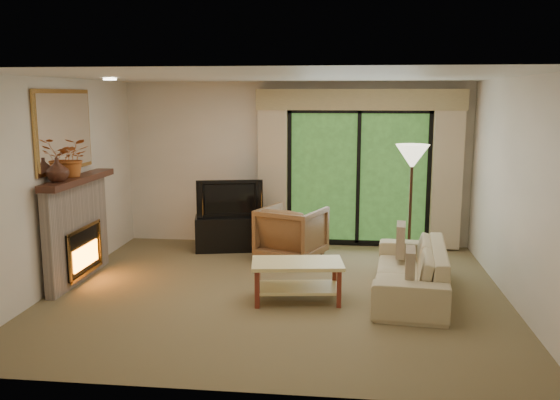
# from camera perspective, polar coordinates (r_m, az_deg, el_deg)

# --- Properties ---
(floor) EXTENTS (5.50, 5.50, 0.00)m
(floor) POSITION_cam_1_polar(r_m,az_deg,el_deg) (7.36, -0.27, -8.87)
(floor) COLOR brown
(floor) RESTS_ON ground
(ceiling) EXTENTS (5.50, 5.50, 0.00)m
(ceiling) POSITION_cam_1_polar(r_m,az_deg,el_deg) (6.97, -0.29, 11.80)
(ceiling) COLOR silver
(ceiling) RESTS_ON ground
(wall_back) EXTENTS (5.00, 0.00, 5.00)m
(wall_back) POSITION_cam_1_polar(r_m,az_deg,el_deg) (9.51, 1.52, 3.49)
(wall_back) COLOR beige
(wall_back) RESTS_ON ground
(wall_front) EXTENTS (5.00, 0.00, 5.00)m
(wall_front) POSITION_cam_1_polar(r_m,az_deg,el_deg) (4.62, -3.97, -3.59)
(wall_front) COLOR beige
(wall_front) RESTS_ON ground
(wall_left) EXTENTS (0.00, 5.00, 5.00)m
(wall_left) POSITION_cam_1_polar(r_m,az_deg,el_deg) (7.86, -20.61, 1.46)
(wall_left) COLOR beige
(wall_left) RESTS_ON ground
(wall_right) EXTENTS (0.00, 5.00, 5.00)m
(wall_right) POSITION_cam_1_polar(r_m,az_deg,el_deg) (7.26, 21.83, 0.71)
(wall_right) COLOR beige
(wall_right) RESTS_ON ground
(fireplace) EXTENTS (0.24, 1.70, 1.37)m
(fireplace) POSITION_cam_1_polar(r_m,az_deg,el_deg) (8.09, -18.95, -2.65)
(fireplace) COLOR gray
(fireplace) RESTS_ON floor
(mirror) EXTENTS (0.07, 1.45, 1.02)m
(mirror) POSITION_cam_1_polar(r_m,az_deg,el_deg) (7.96, -20.03, 6.30)
(mirror) COLOR #B48845
(mirror) RESTS_ON wall_left
(sliding_door) EXTENTS (2.26, 0.10, 2.16)m
(sliding_door) POSITION_cam_1_polar(r_m,az_deg,el_deg) (9.45, 7.54, 2.14)
(sliding_door) COLOR black
(sliding_door) RESTS_ON floor
(curtain_left) EXTENTS (0.45, 0.18, 2.35)m
(curtain_left) POSITION_cam_1_polar(r_m,az_deg,el_deg) (9.40, -0.70, 2.80)
(curtain_left) COLOR tan
(curtain_left) RESTS_ON floor
(curtain_right) EXTENTS (0.45, 0.18, 2.35)m
(curtain_right) POSITION_cam_1_polar(r_m,az_deg,el_deg) (9.45, 15.78, 2.46)
(curtain_right) COLOR tan
(curtain_right) RESTS_ON floor
(cornice) EXTENTS (3.20, 0.24, 0.32)m
(cornice) POSITION_cam_1_polar(r_m,az_deg,el_deg) (9.27, 7.72, 9.55)
(cornice) COLOR tan
(cornice) RESTS_ON wall_back
(media_console) EXTENTS (1.14, 0.69, 0.53)m
(media_console) POSITION_cam_1_polar(r_m,az_deg,el_deg) (9.29, -4.82, -3.18)
(media_console) COLOR black
(media_console) RESTS_ON floor
(tv) EXTENTS (1.02, 0.34, 0.58)m
(tv) POSITION_cam_1_polar(r_m,az_deg,el_deg) (9.18, -4.88, 0.22)
(tv) COLOR black
(tv) RESTS_ON media_console
(armchair) EXTENTS (1.11, 1.12, 0.79)m
(armchair) POSITION_cam_1_polar(r_m,az_deg,el_deg) (8.68, 1.13, -3.20)
(armchair) COLOR brown
(armchair) RESTS_ON floor
(sofa) EXTENTS (1.02, 2.17, 0.61)m
(sofa) POSITION_cam_1_polar(r_m,az_deg,el_deg) (7.37, 12.42, -6.58)
(sofa) COLOR tan
(sofa) RESTS_ON floor
(pillow_near) EXTENTS (0.14, 0.41, 0.40)m
(pillow_near) POSITION_cam_1_polar(r_m,az_deg,el_deg) (6.73, 12.41, -6.27)
(pillow_near) COLOR #4F3325
(pillow_near) RESTS_ON sofa
(pillow_far) EXTENTS (0.15, 0.43, 0.42)m
(pillow_far) POSITION_cam_1_polar(r_m,az_deg,el_deg) (7.89, 11.54, -3.77)
(pillow_far) COLOR #4F3325
(pillow_far) RESTS_ON sofa
(coffee_table) EXTENTS (1.12, 0.72, 0.48)m
(coffee_table) POSITION_cam_1_polar(r_m,az_deg,el_deg) (7.01, 1.67, -7.82)
(coffee_table) COLOR #F4D487
(coffee_table) RESTS_ON floor
(floor_lamp) EXTENTS (0.56, 0.56, 1.72)m
(floor_lamp) POSITION_cam_1_polar(r_m,az_deg,el_deg) (8.42, 12.43, -0.62)
(floor_lamp) COLOR beige
(floor_lamp) RESTS_ON floor
(vase) EXTENTS (0.35, 0.35, 0.28)m
(vase) POSITION_cam_1_polar(r_m,az_deg,el_deg) (7.54, -20.65, 2.74)
(vase) COLOR #402117
(vase) RESTS_ON fireplace
(branches) EXTENTS (0.52, 0.48, 0.49)m
(branches) POSITION_cam_1_polar(r_m,az_deg,el_deg) (7.89, -19.36, 3.86)
(branches) COLOR #B45A24
(branches) RESTS_ON fireplace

